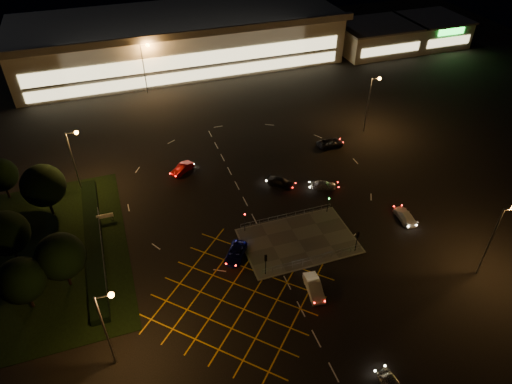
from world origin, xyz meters
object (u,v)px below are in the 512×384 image
object	(u,v)px
car_far_dkgrey	(281,182)
car_east_grey	(330,143)
car_approach_white	(405,216)
signal_sw	(266,261)
car_circ_red	(182,169)
signal_se	(357,237)
signal_ne	(328,199)
car_queue_white	(314,287)
signal_nw	(245,218)
car_right_silver	(324,185)
car_left_blue	(236,253)

from	to	relation	value
car_far_dkgrey	car_east_grey	size ratio (longest dim) A/B	0.91
car_east_grey	car_approach_white	size ratio (longest dim) A/B	1.06
signal_sw	car_circ_red	xyz separation A→B (m)	(-4.99, 24.09, -1.70)
signal_se	car_east_grey	bearing A→B (deg)	-109.15
signal_sw	signal_ne	distance (m)	14.41
signal_ne	car_queue_white	size ratio (longest dim) A/B	0.72
car_circ_red	car_approach_white	size ratio (longest dim) A/B	0.94
car_queue_white	signal_nw	bearing A→B (deg)	117.43
car_approach_white	signal_se	bearing A→B (deg)	25.41
signal_sw	signal_ne	world-z (taller)	same
signal_nw	car_circ_red	bearing A→B (deg)	107.23
car_circ_red	car_east_grey	distance (m)	25.13
car_queue_white	car_right_silver	bearing A→B (deg)	68.82
signal_nw	car_circ_red	xyz separation A→B (m)	(-4.99, 16.10, -1.70)
signal_ne	car_circ_red	world-z (taller)	signal_ne
car_east_grey	car_approach_white	bearing A→B (deg)	-176.83
signal_sw	car_queue_white	size ratio (longest dim) A/B	0.72
signal_nw	car_queue_white	size ratio (longest dim) A/B	0.72
signal_ne	car_approach_white	xyz separation A→B (m)	(9.35, -4.77, -1.74)
signal_ne	car_far_dkgrey	world-z (taller)	signal_ne
signal_sw	car_circ_red	distance (m)	24.66
signal_se	signal_sw	bearing A→B (deg)	0.00
signal_ne	car_left_blue	size ratio (longest dim) A/B	0.72
car_queue_white	signal_se	bearing A→B (deg)	36.75
car_circ_red	car_right_silver	bearing A→B (deg)	24.32
car_queue_white	car_circ_red	world-z (taller)	car_queue_white
signal_sw	car_left_blue	world-z (taller)	signal_sw
signal_ne	signal_sw	bearing A→B (deg)	-146.35
car_east_grey	car_circ_red	bearing A→B (deg)	88.16
signal_se	signal_ne	bearing A→B (deg)	-90.00
signal_nw	car_right_silver	distance (m)	15.02
signal_nw	car_left_blue	size ratio (longest dim) A/B	0.72
signal_nw	car_far_dkgrey	size ratio (longest dim) A/B	0.75
signal_ne	car_approach_white	bearing A→B (deg)	-27.02
car_right_silver	car_approach_white	size ratio (longest dim) A/B	0.84
car_queue_white	car_far_dkgrey	size ratio (longest dim) A/B	1.04
signal_nw	signal_ne	distance (m)	12.00
signal_ne	car_east_grey	size ratio (longest dim) A/B	0.68
car_left_blue	car_circ_red	bearing A→B (deg)	130.08
car_queue_white	car_left_blue	bearing A→B (deg)	137.48
signal_sw	car_far_dkgrey	xyz separation A→B (m)	(8.21, 15.86, -1.76)
signal_ne	car_circ_red	distance (m)	23.47
signal_se	signal_nw	xyz separation A→B (m)	(-12.00, 7.99, 0.00)
car_left_blue	car_queue_white	bearing A→B (deg)	-17.42
car_right_silver	car_approach_white	xyz separation A→B (m)	(7.36, -9.94, 0.01)
signal_ne	car_far_dkgrey	bearing A→B (deg)	115.71
car_queue_white	car_far_dkgrey	distance (m)	20.46
signal_sw	car_left_blue	distance (m)	5.01
signal_sw	car_right_silver	bearing A→B (deg)	-136.75
signal_se	signal_ne	size ratio (longest dim) A/B	1.00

